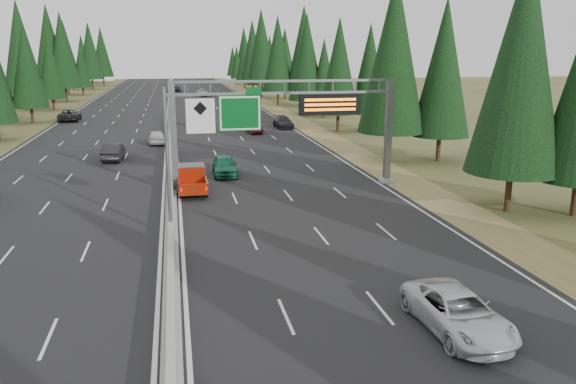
% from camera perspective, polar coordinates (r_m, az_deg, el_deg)
% --- Properties ---
extents(road, '(32.00, 260.00, 0.08)m').
position_cam_1_polar(road, '(85.21, -11.79, 7.21)').
color(road, black).
rests_on(road, ground).
extents(shoulder_right, '(3.60, 260.00, 0.06)m').
position_cam_1_polar(shoulder_right, '(86.96, 0.11, 7.63)').
color(shoulder_right, olive).
rests_on(shoulder_right, ground).
extents(shoulder_left, '(3.60, 260.00, 0.06)m').
position_cam_1_polar(shoulder_left, '(87.14, -23.64, 6.47)').
color(shoulder_left, '#484922').
rests_on(shoulder_left, ground).
extents(median_barrier, '(0.70, 260.00, 0.85)m').
position_cam_1_polar(median_barrier, '(85.17, -11.81, 7.46)').
color(median_barrier, gray).
rests_on(median_barrier, road).
extents(sign_gantry, '(16.75, 0.98, 7.80)m').
position_cam_1_polar(sign_gantry, '(40.68, 0.62, 7.65)').
color(sign_gantry, slate).
rests_on(sign_gantry, road).
extents(hov_sign_pole, '(2.80, 0.50, 8.00)m').
position_cam_1_polar(hov_sign_pole, '(30.05, -11.08, 4.03)').
color(hov_sign_pole, slate).
rests_on(hov_sign_pole, road).
extents(tree_row_right, '(12.03, 238.45, 18.46)m').
position_cam_1_polar(tree_row_right, '(67.86, 7.14, 13.70)').
color(tree_row_right, black).
rests_on(tree_row_right, ground).
extents(silver_minivan, '(2.62, 5.28, 1.44)m').
position_cam_1_polar(silver_minivan, '(21.38, 16.86, -11.59)').
color(silver_minivan, silver).
rests_on(silver_minivan, road).
extents(red_pickup, '(1.95, 5.46, 1.78)m').
position_cam_1_polar(red_pickup, '(40.95, -9.74, 1.52)').
color(red_pickup, black).
rests_on(red_pickup, road).
extents(car_ahead_green, '(2.02, 4.76, 1.60)m').
position_cam_1_polar(car_ahead_green, '(45.70, -6.45, 2.71)').
color(car_ahead_green, '#176444').
rests_on(car_ahead_green, road).
extents(car_ahead_dkred, '(1.83, 4.20, 1.34)m').
position_cam_1_polar(car_ahead_dkred, '(69.49, -3.50, 6.57)').
color(car_ahead_dkred, '#580C18').
rests_on(car_ahead_dkred, road).
extents(car_ahead_dkgrey, '(2.23, 5.09, 1.46)m').
position_cam_1_polar(car_ahead_dkgrey, '(73.98, -0.49, 7.10)').
color(car_ahead_dkgrey, black).
rests_on(car_ahead_dkgrey, road).
extents(car_ahead_white, '(2.71, 5.33, 1.44)m').
position_cam_1_polar(car_ahead_white, '(129.19, -8.67, 9.95)').
color(car_ahead_white, silver).
rests_on(car_ahead_white, road).
extents(car_ahead_far, '(2.14, 4.54, 1.50)m').
position_cam_1_polar(car_ahead_far, '(143.57, -11.22, 10.25)').
color(car_ahead_far, black).
rests_on(car_ahead_far, road).
extents(car_onc_near, '(1.84, 4.75, 1.54)m').
position_cam_1_polar(car_onc_near, '(54.24, -17.33, 3.92)').
color(car_onc_near, black).
rests_on(car_onc_near, road).
extents(car_onc_white, '(1.94, 4.42, 1.48)m').
position_cam_1_polar(car_onc_white, '(62.65, -13.20, 5.46)').
color(car_onc_white, silver).
rests_on(car_onc_white, road).
extents(car_onc_far, '(2.86, 5.95, 1.64)m').
position_cam_1_polar(car_onc_far, '(87.36, -21.30, 7.28)').
color(car_onc_far, black).
rests_on(car_onc_far, road).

